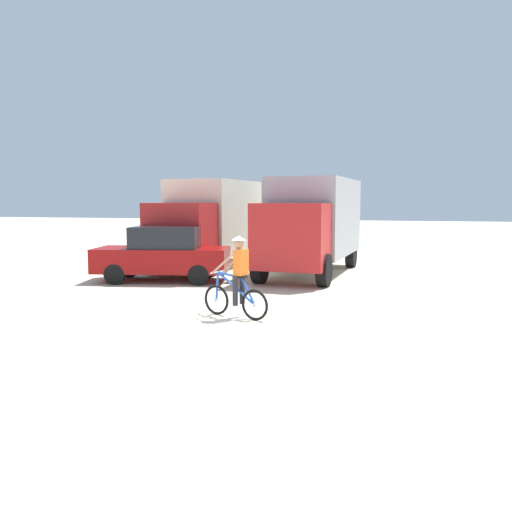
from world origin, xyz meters
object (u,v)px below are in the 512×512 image
object	(u,v)px
sedan_parked	(163,254)
cyclist_orange_shirt	(237,280)
box_truck_cream_rv	(215,219)
box_truck_grey_hauler	(312,221)

from	to	relation	value
sedan_parked	cyclist_orange_shirt	xyz separation A→B (m)	(3.84, -4.50, -0.04)
box_truck_cream_rv	sedan_parked	world-z (taller)	box_truck_cream_rv
sedan_parked	cyclist_orange_shirt	size ratio (longest dim) A/B	2.45
box_truck_cream_rv	box_truck_grey_hauler	distance (m)	4.16
box_truck_cream_rv	cyclist_orange_shirt	bearing A→B (deg)	-67.59
box_truck_grey_hauler	sedan_parked	size ratio (longest dim) A/B	1.55
box_truck_grey_hauler	sedan_parked	xyz separation A→B (m)	(-4.31, -3.01, -0.99)
box_truck_grey_hauler	cyclist_orange_shirt	size ratio (longest dim) A/B	3.79
sedan_parked	cyclist_orange_shirt	distance (m)	5.92
box_truck_grey_hauler	box_truck_cream_rv	bearing A→B (deg)	164.81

